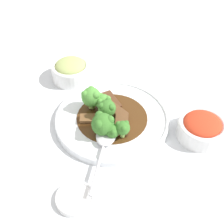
{
  "coord_description": "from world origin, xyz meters",
  "views": [
    {
      "loc": [
        0.38,
        -0.43,
        0.58
      ],
      "look_at": [
        0.0,
        0.0,
        0.03
      ],
      "focal_mm": 50.0,
      "sensor_mm": 36.0,
      "label": 1
    }
  ],
  "objects_px": {
    "broccoli_floret_1": "(103,124)",
    "serving_spoon": "(105,139)",
    "beef_strip_0": "(116,110)",
    "beef_strip_2": "(122,124)",
    "broccoli_floret_0": "(107,108)",
    "sauce_dish": "(75,198)",
    "broccoli_floret_2": "(123,128)",
    "side_bowl_appetizer": "(71,70)",
    "broccoli_floret_5": "(112,131)",
    "main_plate": "(112,119)",
    "side_bowl_kimchi": "(202,127)",
    "broccoli_floret_4": "(103,102)",
    "beef_strip_1": "(92,118)",
    "broccoli_floret_3": "(91,97)",
    "beef_strip_3": "(110,101)"
  },
  "relations": [
    {
      "from": "side_bowl_kimchi",
      "to": "beef_strip_0",
      "type": "bearing_deg",
      "value": -155.59
    },
    {
      "from": "beef_strip_1",
      "to": "broccoli_floret_2",
      "type": "relative_size",
      "value": 1.37
    },
    {
      "from": "beef_strip_0",
      "to": "sauce_dish",
      "type": "relative_size",
      "value": 0.81
    },
    {
      "from": "broccoli_floret_5",
      "to": "side_bowl_kimchi",
      "type": "distance_m",
      "value": 0.22
    },
    {
      "from": "broccoli_floret_1",
      "to": "beef_strip_2",
      "type": "bearing_deg",
      "value": 66.95
    },
    {
      "from": "broccoli_floret_1",
      "to": "broccoli_floret_5",
      "type": "bearing_deg",
      "value": 9.79
    },
    {
      "from": "main_plate",
      "to": "side_bowl_appetizer",
      "type": "bearing_deg",
      "value": 164.89
    },
    {
      "from": "broccoli_floret_1",
      "to": "broccoli_floret_4",
      "type": "bearing_deg",
      "value": 132.15
    },
    {
      "from": "beef_strip_0",
      "to": "side_bowl_kimchi",
      "type": "height_order",
      "value": "side_bowl_kimchi"
    },
    {
      "from": "broccoli_floret_2",
      "to": "side_bowl_appetizer",
      "type": "height_order",
      "value": "broccoli_floret_2"
    },
    {
      "from": "broccoli_floret_0",
      "to": "main_plate",
      "type": "bearing_deg",
      "value": 67.1
    },
    {
      "from": "broccoli_floret_3",
      "to": "serving_spoon",
      "type": "xyz_separation_m",
      "value": [
        0.11,
        -0.06,
        -0.03
      ]
    },
    {
      "from": "serving_spoon",
      "to": "side_bowl_appetizer",
      "type": "distance_m",
      "value": 0.29
    },
    {
      "from": "broccoli_floret_5",
      "to": "sauce_dish",
      "type": "distance_m",
      "value": 0.18
    },
    {
      "from": "serving_spoon",
      "to": "side_bowl_kimchi",
      "type": "height_order",
      "value": "side_bowl_kimchi"
    },
    {
      "from": "side_bowl_appetizer",
      "to": "sauce_dish",
      "type": "distance_m",
      "value": 0.42
    },
    {
      "from": "broccoli_floret_1",
      "to": "side_bowl_kimchi",
      "type": "height_order",
      "value": "broccoli_floret_1"
    },
    {
      "from": "broccoli_floret_0",
      "to": "side_bowl_appetizer",
      "type": "distance_m",
      "value": 0.22
    },
    {
      "from": "main_plate",
      "to": "beef_strip_0",
      "type": "height_order",
      "value": "beef_strip_0"
    },
    {
      "from": "broccoli_floret_1",
      "to": "broccoli_floret_3",
      "type": "height_order",
      "value": "broccoli_floret_3"
    },
    {
      "from": "beef_strip_0",
      "to": "serving_spoon",
      "type": "xyz_separation_m",
      "value": [
        0.05,
        -0.09,
        0.0
      ]
    },
    {
      "from": "broccoli_floret_1",
      "to": "serving_spoon",
      "type": "distance_m",
      "value": 0.04
    },
    {
      "from": "beef_strip_0",
      "to": "broccoli_floret_2",
      "type": "xyz_separation_m",
      "value": [
        0.07,
        -0.05,
        0.02
      ]
    },
    {
      "from": "beef_strip_1",
      "to": "broccoli_floret_1",
      "type": "bearing_deg",
      "value": -16.15
    },
    {
      "from": "main_plate",
      "to": "broccoli_floret_3",
      "type": "bearing_deg",
      "value": -171.28
    },
    {
      "from": "main_plate",
      "to": "broccoli_floret_4",
      "type": "bearing_deg",
      "value": 171.64
    },
    {
      "from": "main_plate",
      "to": "serving_spoon",
      "type": "xyz_separation_m",
      "value": [
        0.04,
        -0.07,
        0.02
      ]
    },
    {
      "from": "side_bowl_kimchi",
      "to": "broccoli_floret_4",
      "type": "bearing_deg",
      "value": -156.24
    },
    {
      "from": "beef_strip_2",
      "to": "sauce_dish",
      "type": "height_order",
      "value": "beef_strip_2"
    },
    {
      "from": "broccoli_floret_4",
      "to": "beef_strip_2",
      "type": "bearing_deg",
      "value": -12.54
    },
    {
      "from": "beef_strip_3",
      "to": "broccoli_floret_3",
      "type": "relative_size",
      "value": 1.27
    },
    {
      "from": "beef_strip_0",
      "to": "broccoli_floret_3",
      "type": "xyz_separation_m",
      "value": [
        -0.06,
        -0.03,
        0.03
      ]
    },
    {
      "from": "broccoli_floret_0",
      "to": "sauce_dish",
      "type": "bearing_deg",
      "value": -65.04
    },
    {
      "from": "beef_strip_2",
      "to": "broccoli_floret_5",
      "type": "xyz_separation_m",
      "value": [
        0.01,
        -0.04,
        0.01
      ]
    },
    {
      "from": "broccoli_floret_0",
      "to": "broccoli_floret_4",
      "type": "bearing_deg",
      "value": 149.18
    },
    {
      "from": "beef_strip_1",
      "to": "sauce_dish",
      "type": "bearing_deg",
      "value": -55.57
    },
    {
      "from": "beef_strip_0",
      "to": "beef_strip_2",
      "type": "distance_m",
      "value": 0.05
    },
    {
      "from": "broccoli_floret_0",
      "to": "broccoli_floret_1",
      "type": "distance_m",
      "value": 0.05
    },
    {
      "from": "beef_strip_3",
      "to": "beef_strip_1",
      "type": "bearing_deg",
      "value": -84.99
    },
    {
      "from": "beef_strip_0",
      "to": "broccoli_floret_1",
      "type": "height_order",
      "value": "broccoli_floret_1"
    },
    {
      "from": "main_plate",
      "to": "broccoli_floret_0",
      "type": "distance_m",
      "value": 0.05
    },
    {
      "from": "broccoli_floret_1",
      "to": "broccoli_floret_3",
      "type": "xyz_separation_m",
      "value": [
        -0.08,
        0.05,
        0.0
      ]
    },
    {
      "from": "broccoli_floret_1",
      "to": "beef_strip_0",
      "type": "bearing_deg",
      "value": 107.96
    },
    {
      "from": "beef_strip_1",
      "to": "beef_strip_0",
      "type": "bearing_deg",
      "value": 64.55
    },
    {
      "from": "beef_strip_2",
      "to": "beef_strip_0",
      "type": "bearing_deg",
      "value": 146.68
    },
    {
      "from": "beef_strip_3",
      "to": "broccoli_floret_2",
      "type": "relative_size",
      "value": 1.7
    },
    {
      "from": "main_plate",
      "to": "beef_strip_2",
      "type": "relative_size",
      "value": 4.18
    },
    {
      "from": "main_plate",
      "to": "broccoli_floret_1",
      "type": "relative_size",
      "value": 5.08
    },
    {
      "from": "main_plate",
      "to": "sauce_dish",
      "type": "relative_size",
      "value": 3.64
    },
    {
      "from": "beef_strip_2",
      "to": "broccoli_floret_3",
      "type": "relative_size",
      "value": 1.15
    }
  ]
}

